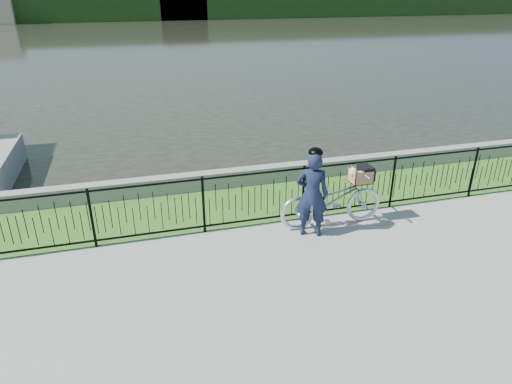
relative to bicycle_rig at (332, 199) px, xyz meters
name	(u,v)px	position (x,y,z in m)	size (l,w,h in m)	color
ground	(280,269)	(-1.45, -1.22, -0.56)	(120.00, 120.00, 0.00)	gray
grass_strip	(243,203)	(-1.45, 1.38, -0.55)	(60.00, 2.00, 0.01)	#35661F
water	(150,43)	(-1.45, 31.78, -0.56)	(120.00, 120.00, 0.00)	#26271D
quay_wall	(232,178)	(-1.45, 2.38, -0.36)	(60.00, 0.30, 0.40)	gray
fence	(255,199)	(-1.45, 0.38, 0.02)	(14.00, 0.06, 1.15)	black
far_treeline	(135,8)	(-1.45, 58.78, 0.94)	(120.00, 6.00, 3.00)	#203E18
far_building_right	(183,7)	(4.55, 57.28, 1.04)	(6.00, 3.00, 3.20)	#B4A990
bicycle_rig	(332,199)	(0.00, 0.00, 0.00)	(2.09, 0.73, 1.20)	silver
cyclist	(312,193)	(-0.54, -0.25, 0.30)	(0.71, 0.59, 1.73)	#121933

